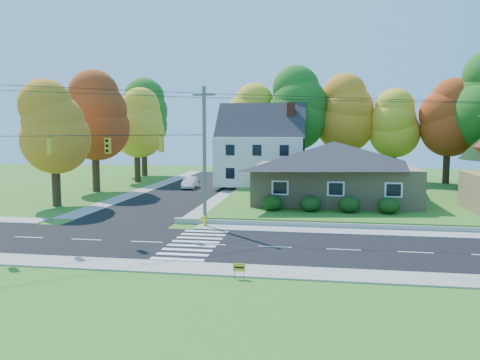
% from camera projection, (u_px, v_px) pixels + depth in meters
% --- Properties ---
extents(ground, '(120.00, 120.00, 0.00)m').
position_uv_depth(ground, '(209.00, 245.00, 28.45)').
color(ground, '#3D7923').
extents(road_main, '(90.00, 8.00, 0.02)m').
position_uv_depth(road_main, '(209.00, 244.00, 28.45)').
color(road_main, black).
rests_on(road_main, ground).
extents(road_cross, '(8.00, 44.00, 0.02)m').
position_uv_depth(road_cross, '(192.00, 189.00, 55.22)').
color(road_cross, black).
rests_on(road_cross, ground).
extents(sidewalk_north, '(90.00, 2.00, 0.08)m').
position_uv_depth(sidewalk_north, '(225.00, 227.00, 33.35)').
color(sidewalk_north, '#9C9A90').
rests_on(sidewalk_north, ground).
extents(sidewalk_south, '(90.00, 2.00, 0.08)m').
position_uv_depth(sidewalk_south, '(188.00, 268.00, 23.53)').
color(sidewalk_south, '#9C9A90').
rests_on(sidewalk_south, ground).
extents(lawn, '(30.00, 30.00, 0.50)m').
position_uv_depth(lawn, '(381.00, 197.00, 47.04)').
color(lawn, '#3D7923').
rests_on(lawn, ground).
extents(ranch_house, '(14.60, 10.60, 5.40)m').
position_uv_depth(ranch_house, '(333.00, 170.00, 42.58)').
color(ranch_house, tan).
rests_on(ranch_house, lawn).
extents(colonial_house, '(10.40, 8.40, 9.60)m').
position_uv_depth(colonial_house, '(261.00, 150.00, 55.45)').
color(colonial_house, silver).
rests_on(colonial_house, lawn).
extents(hedge_row, '(10.70, 1.70, 1.27)m').
position_uv_depth(hedge_row, '(330.00, 204.00, 36.79)').
color(hedge_row, '#163A10').
rests_on(hedge_row, lawn).
extents(traffic_infrastructure, '(38.10, 10.66, 10.00)m').
position_uv_depth(traffic_infrastructure, '(211.00, 159.00, 29.25)').
color(traffic_infrastructure, '#666059').
rests_on(traffic_infrastructure, ground).
extents(tree_lot_0, '(6.72, 6.72, 12.51)m').
position_uv_depth(tree_lot_0, '(251.00, 119.00, 61.25)').
color(tree_lot_0, '#3F2A19').
rests_on(tree_lot_0, lawn).
extents(tree_lot_1, '(7.84, 7.84, 14.60)m').
position_uv_depth(tree_lot_1, '(297.00, 109.00, 59.20)').
color(tree_lot_1, '#3F2A19').
rests_on(tree_lot_1, lawn).
extents(tree_lot_2, '(7.28, 7.28, 13.56)m').
position_uv_depth(tree_lot_2, '(345.00, 114.00, 59.33)').
color(tree_lot_2, '#3F2A19').
rests_on(tree_lot_2, lawn).
extents(tree_lot_3, '(6.16, 6.16, 11.47)m').
position_uv_depth(tree_lot_3, '(395.00, 124.00, 57.56)').
color(tree_lot_3, '#3F2A19').
rests_on(tree_lot_3, lawn).
extents(tree_lot_4, '(6.72, 6.72, 12.51)m').
position_uv_depth(tree_lot_4, '(449.00, 118.00, 55.58)').
color(tree_lot_4, '#3F2A19').
rests_on(tree_lot_4, lawn).
extents(tree_west_0, '(6.16, 6.16, 11.47)m').
position_uv_depth(tree_west_0, '(54.00, 127.00, 42.09)').
color(tree_west_0, '#3F2A19').
rests_on(tree_west_0, ground).
extents(tree_west_1, '(7.28, 7.28, 13.56)m').
position_uv_depth(tree_west_1, '(94.00, 116.00, 51.92)').
color(tree_west_1, '#3F2A19').
rests_on(tree_west_1, ground).
extents(tree_west_2, '(6.72, 6.72, 12.51)m').
position_uv_depth(tree_west_2, '(136.00, 123.00, 61.66)').
color(tree_west_2, '#3F2A19').
rests_on(tree_west_2, ground).
extents(tree_west_3, '(7.84, 7.84, 14.60)m').
position_uv_depth(tree_west_3, '(143.00, 115.00, 69.68)').
color(tree_west_3, '#3F2A19').
rests_on(tree_west_3, ground).
extents(white_car, '(1.86, 4.20, 1.34)m').
position_uv_depth(white_car, '(190.00, 183.00, 55.52)').
color(white_car, white).
rests_on(white_car, road_cross).
extents(fire_hydrant, '(0.49, 0.38, 0.87)m').
position_uv_depth(fire_hydrant, '(204.00, 221.00, 33.69)').
color(fire_hydrant, '#FDF90E').
rests_on(fire_hydrant, ground).
extents(yard_sign, '(0.59, 0.04, 0.73)m').
position_uv_depth(yard_sign, '(239.00, 268.00, 21.93)').
color(yard_sign, black).
rests_on(yard_sign, ground).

